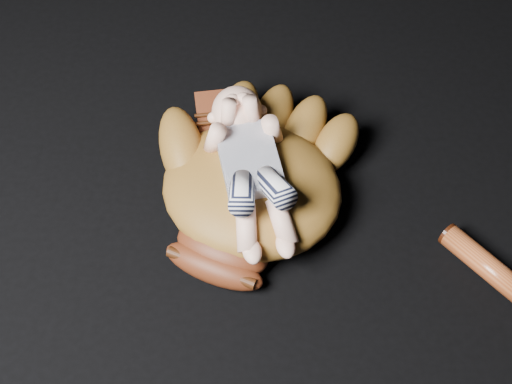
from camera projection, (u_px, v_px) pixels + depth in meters
baseball_glove at (252, 183)px, 1.33m from camera, size 0.52×0.55×0.14m
newborn_baby at (253, 170)px, 1.28m from camera, size 0.22×0.36×0.14m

